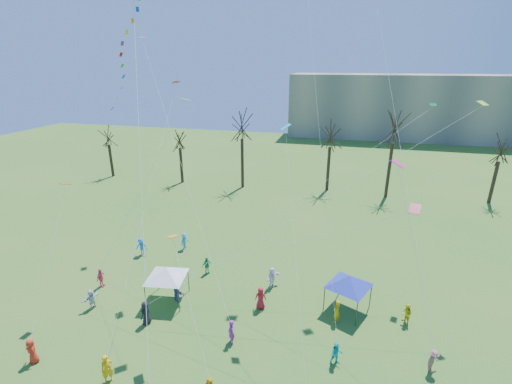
% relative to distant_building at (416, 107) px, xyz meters
% --- Properties ---
extents(distant_building, '(60.00, 14.00, 15.00)m').
position_rel_distant_building_xyz_m(distant_building, '(0.00, 0.00, 0.00)').
color(distant_building, gray).
rests_on(distant_building, ground).
extents(bare_tree_row, '(70.58, 7.67, 11.92)m').
position_rel_distant_building_xyz_m(bare_tree_row, '(-16.68, -45.31, -0.00)').
color(bare_tree_row, black).
rests_on(bare_tree_row, ground).
extents(big_box_kite, '(3.98, 7.09, 23.97)m').
position_rel_distant_building_xyz_m(big_box_kite, '(-28.89, -74.87, 10.81)').
color(big_box_kite, red).
rests_on(big_box_kite, ground).
extents(canopy_tent_white, '(3.94, 3.94, 2.98)m').
position_rel_distant_building_xyz_m(canopy_tent_white, '(-28.65, -73.69, -4.97)').
color(canopy_tent_white, '#3F3F44').
rests_on(canopy_tent_white, ground).
extents(canopy_tent_blue, '(3.60, 3.60, 2.96)m').
position_rel_distant_building_xyz_m(canopy_tent_blue, '(-14.95, -71.43, -4.99)').
color(canopy_tent_blue, '#3F3F44').
rests_on(canopy_tent_blue, ground).
extents(festival_crowd, '(25.87, 17.37, 1.86)m').
position_rel_distant_building_xyz_m(festival_crowd, '(-23.90, -74.84, -6.64)').
color(festival_crowd, red).
rests_on(festival_crowd, ground).
extents(small_kites_aloft, '(29.32, 18.24, 32.05)m').
position_rel_distant_building_xyz_m(small_kites_aloft, '(-20.84, -70.40, 6.24)').
color(small_kites_aloft, '#FD3B0D').
rests_on(small_kites_aloft, ground).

